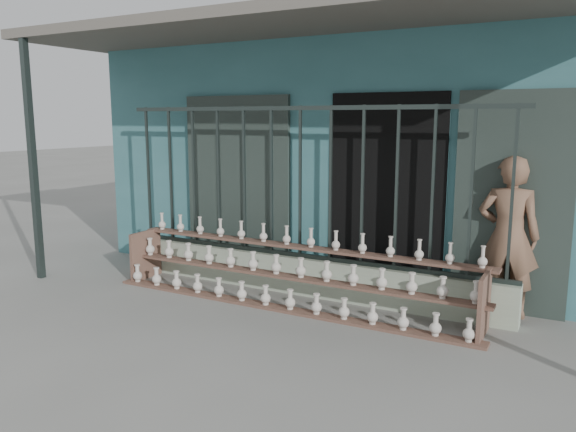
% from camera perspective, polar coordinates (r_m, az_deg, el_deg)
% --- Properties ---
extents(ground, '(60.00, 60.00, 0.00)m').
position_cam_1_polar(ground, '(5.85, -4.76, -11.19)').
color(ground, slate).
extents(workshop_building, '(7.40, 6.60, 3.21)m').
position_cam_1_polar(workshop_building, '(9.30, 9.61, 6.79)').
color(workshop_building, '#32646A').
rests_on(workshop_building, ground).
extents(parapet_wall, '(5.00, 0.20, 0.45)m').
position_cam_1_polar(parapet_wall, '(6.85, 1.20, -6.02)').
color(parapet_wall, '#9EAD94').
rests_on(parapet_wall, ground).
extents(security_fence, '(5.00, 0.04, 1.80)m').
position_cam_1_polar(security_fence, '(6.63, 1.24, 3.36)').
color(security_fence, '#283330').
rests_on(security_fence, parapet_wall).
extents(shelf_rack, '(4.50, 0.68, 0.85)m').
position_cam_1_polar(shelf_rack, '(6.43, -0.03, -5.79)').
color(shelf_rack, brown).
rests_on(shelf_rack, ground).
extents(elderly_woman, '(0.66, 0.47, 1.73)m').
position_cam_1_polar(elderly_woman, '(6.39, 21.48, -1.97)').
color(elderly_woman, brown).
rests_on(elderly_woman, ground).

